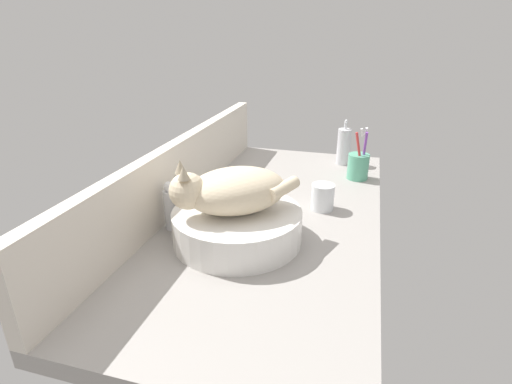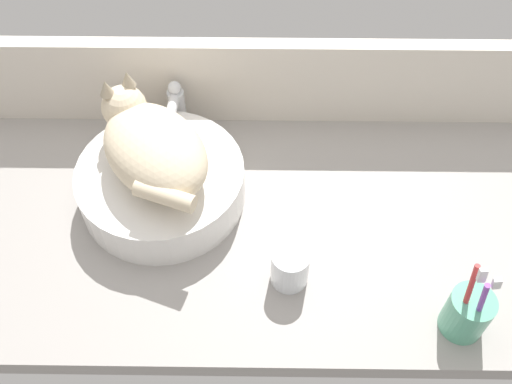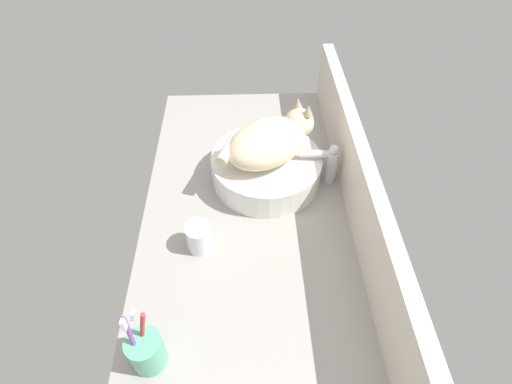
{
  "view_description": "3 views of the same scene",
  "coord_description": "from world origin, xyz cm",
  "px_view_note": "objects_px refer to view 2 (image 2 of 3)",
  "views": [
    {
      "loc": [
        -102.39,
        -24.15,
        51.34
      ],
      "look_at": [
        -2.28,
        4.19,
        7.39
      ],
      "focal_mm": 28.0,
      "sensor_mm": 36.0,
      "label": 1
    },
    {
      "loc": [
        1.98,
        -65.67,
        91.42
      ],
      "look_at": [
        1.19,
        -0.92,
        9.14
      ],
      "focal_mm": 40.0,
      "sensor_mm": 36.0,
      "label": 2
    },
    {
      "loc": [
        69.56,
        -1.28,
        86.12
      ],
      "look_at": [
        -3.27,
        1.26,
        8.91
      ],
      "focal_mm": 28.0,
      "sensor_mm": 36.0,
      "label": 3
    }
  ],
  "objects_px": {
    "faucet": "(176,109)",
    "water_glass": "(290,269)",
    "toothbrush_cup": "(467,313)",
    "sink_basin": "(162,184)",
    "cat": "(151,145)"
  },
  "relations": [
    {
      "from": "sink_basin",
      "to": "cat",
      "type": "height_order",
      "value": "cat"
    },
    {
      "from": "cat",
      "to": "toothbrush_cup",
      "type": "height_order",
      "value": "cat"
    },
    {
      "from": "sink_basin",
      "to": "water_glass",
      "type": "bearing_deg",
      "value": -36.72
    },
    {
      "from": "sink_basin",
      "to": "faucet",
      "type": "relative_size",
      "value": 2.4
    },
    {
      "from": "water_glass",
      "to": "cat",
      "type": "bearing_deg",
      "value": 142.66
    },
    {
      "from": "cat",
      "to": "faucet",
      "type": "xyz_separation_m",
      "value": [
        0.02,
        0.17,
        -0.07
      ]
    },
    {
      "from": "sink_basin",
      "to": "water_glass",
      "type": "height_order",
      "value": "sink_basin"
    },
    {
      "from": "toothbrush_cup",
      "to": "water_glass",
      "type": "height_order",
      "value": "toothbrush_cup"
    },
    {
      "from": "sink_basin",
      "to": "cat",
      "type": "relative_size",
      "value": 1.08
    },
    {
      "from": "cat",
      "to": "faucet",
      "type": "bearing_deg",
      "value": 82.54
    },
    {
      "from": "faucet",
      "to": "water_glass",
      "type": "height_order",
      "value": "faucet"
    },
    {
      "from": "faucet",
      "to": "toothbrush_cup",
      "type": "bearing_deg",
      "value": -40.81
    },
    {
      "from": "water_glass",
      "to": "faucet",
      "type": "bearing_deg",
      "value": 122.73
    },
    {
      "from": "cat",
      "to": "water_glass",
      "type": "height_order",
      "value": "cat"
    },
    {
      "from": "sink_basin",
      "to": "cat",
      "type": "xyz_separation_m",
      "value": [
        -0.01,
        0.01,
        0.1
      ]
    }
  ]
}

